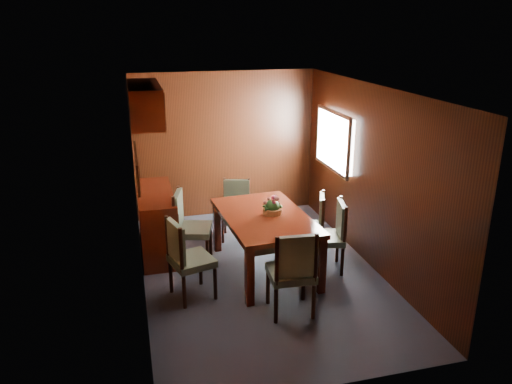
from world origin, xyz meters
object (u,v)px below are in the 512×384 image
object	(u,v)px
dining_table	(265,223)
chair_head	(293,269)
chair_left_near	(185,255)
sideboard	(157,222)
chair_right_near	(332,232)
flower_centerpiece	(272,204)

from	to	relation	value
dining_table	chair_head	distance (m)	1.12
dining_table	chair_left_near	distance (m)	1.18
sideboard	chair_right_near	size ratio (longest dim) A/B	1.46
dining_table	flower_centerpiece	distance (m)	0.26
dining_table	chair_left_near	world-z (taller)	chair_left_near
dining_table	chair_right_near	distance (m)	0.90
chair_head	flower_centerpiece	size ratio (longest dim) A/B	3.90
sideboard	chair_left_near	size ratio (longest dim) A/B	1.39
dining_table	chair_head	world-z (taller)	chair_head
chair_left_near	dining_table	bearing A→B (deg)	96.19
chair_right_near	chair_head	xyz separation A→B (m)	(-0.86, -0.92, 0.04)
chair_head	sideboard	bearing A→B (deg)	126.74
sideboard	flower_centerpiece	xyz separation A→B (m)	(1.43, -0.91, 0.46)
chair_left_near	chair_right_near	bearing A→B (deg)	81.19
sideboard	chair_left_near	bearing A→B (deg)	-80.05
chair_right_near	flower_centerpiece	xyz separation A→B (m)	(-0.76, 0.21, 0.38)
dining_table	chair_left_near	xyz separation A→B (m)	(-1.09, -0.45, -0.11)
sideboard	chair_head	size ratio (longest dim) A/B	1.35
chair_left_near	chair_right_near	distance (m)	1.97
sideboard	chair_right_near	world-z (taller)	chair_right_near
dining_table	chair_right_near	bearing A→B (deg)	-16.49
dining_table	chair_head	size ratio (longest dim) A/B	1.67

